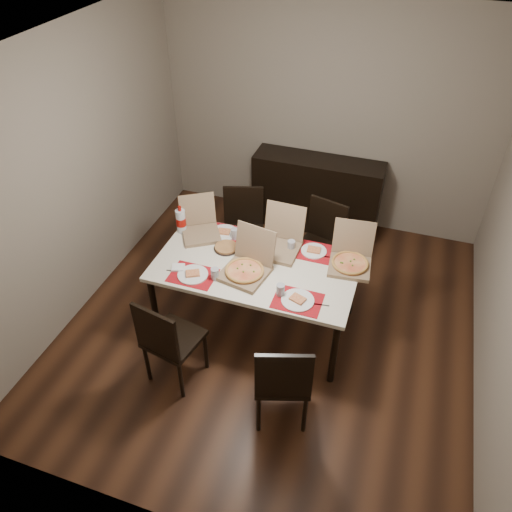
# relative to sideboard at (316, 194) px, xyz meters

# --- Properties ---
(ground) EXTENTS (3.80, 4.00, 0.02)m
(ground) POSITION_rel_sideboard_xyz_m (0.00, -1.78, -0.46)
(ground) COLOR #402213
(ground) RESTS_ON ground
(room_walls) EXTENTS (3.84, 4.02, 2.62)m
(room_walls) POSITION_rel_sideboard_xyz_m (0.00, -1.35, 1.28)
(room_walls) COLOR gray
(room_walls) RESTS_ON ground
(sideboard) EXTENTS (1.50, 0.40, 0.90)m
(sideboard) POSITION_rel_sideboard_xyz_m (0.00, 0.00, 0.00)
(sideboard) COLOR black
(sideboard) RESTS_ON ground
(dining_table) EXTENTS (1.80, 1.00, 0.75)m
(dining_table) POSITION_rel_sideboard_xyz_m (-0.14, -1.82, 0.23)
(dining_table) COLOR beige
(dining_table) RESTS_ON ground
(chair_near_left) EXTENTS (0.49, 0.49, 0.93)m
(chair_near_left) POSITION_rel_sideboard_xyz_m (-0.61, -2.69, 0.06)
(chair_near_left) COLOR black
(chair_near_left) RESTS_ON ground
(chair_near_right) EXTENTS (0.53, 0.53, 0.93)m
(chair_near_right) POSITION_rel_sideboard_xyz_m (0.39, -2.77, 0.06)
(chair_near_right) COLOR black
(chair_near_right) RESTS_ON ground
(chair_far_left) EXTENTS (0.52, 0.52, 0.93)m
(chair_far_left) POSITION_rel_sideboard_xyz_m (-0.57, -0.99, 0.06)
(chair_far_left) COLOR black
(chair_far_left) RESTS_ON ground
(chair_far_right) EXTENTS (0.52, 0.52, 0.93)m
(chair_far_right) POSITION_rel_sideboard_xyz_m (0.27, -0.97, 0.06)
(chair_far_right) COLOR black
(chair_far_right) RESTS_ON ground
(setting_near_left) EXTENTS (0.49, 0.30, 0.11)m
(setting_near_left) POSITION_rel_sideboard_xyz_m (-0.59, -2.13, 0.32)
(setting_near_left) COLOR #B00B15
(setting_near_left) RESTS_ON dining_table
(setting_near_right) EXTENTS (0.46, 0.30, 0.11)m
(setting_near_right) POSITION_rel_sideboard_xyz_m (0.29, -2.14, 0.32)
(setting_near_right) COLOR #B00B15
(setting_near_right) RESTS_ON dining_table
(setting_far_left) EXTENTS (0.45, 0.30, 0.11)m
(setting_far_left) POSITION_rel_sideboard_xyz_m (-0.57, -1.48, 0.32)
(setting_far_left) COLOR #B00B15
(setting_far_left) RESTS_ON dining_table
(setting_far_right) EXTENTS (0.52, 0.30, 0.11)m
(setting_far_right) POSITION_rel_sideboard_xyz_m (0.25, -1.49, 0.32)
(setting_far_right) COLOR #B00B15
(setting_far_right) RESTS_ON dining_table
(napkin_loose) EXTENTS (0.16, 0.16, 0.02)m
(napkin_loose) POSITION_rel_sideboard_xyz_m (-0.09, -1.80, 0.31)
(napkin_loose) COLOR white
(napkin_loose) RESTS_ON dining_table
(pizza_box_center) EXTENTS (0.45, 0.48, 0.38)m
(pizza_box_center) POSITION_rel_sideboard_xyz_m (-0.19, -1.95, 0.36)
(pizza_box_center) COLOR #82674B
(pizza_box_center) RESTS_ON dining_table
(pizza_box_right) EXTENTS (0.40, 0.44, 0.37)m
(pizza_box_right) POSITION_rel_sideboard_xyz_m (0.65, -1.55, 0.36)
(pizza_box_right) COLOR #82674B
(pizza_box_right) RESTS_ON dining_table
(pizza_box_left) EXTENTS (0.49, 0.51, 0.35)m
(pizza_box_left) POSITION_rel_sideboard_xyz_m (-0.80, -1.54, 0.36)
(pizza_box_left) COLOR #82674B
(pizza_box_left) RESTS_ON dining_table
(pizza_box_extra) EXTENTS (0.39, 0.43, 0.38)m
(pizza_box_extra) POSITION_rel_sideboard_xyz_m (-0.01, -1.52, 0.36)
(pizza_box_extra) COLOR #82674B
(pizza_box_extra) RESTS_ON dining_table
(faina_plate) EXTENTS (0.23, 0.23, 0.03)m
(faina_plate) POSITION_rel_sideboard_xyz_m (-0.48, -1.69, 0.31)
(faina_plate) COLOR black
(faina_plate) RESTS_ON dining_table
(dip_bowl) EXTENTS (0.17, 0.17, 0.03)m
(dip_bowl) POSITION_rel_sideboard_xyz_m (0.01, -1.62, 0.32)
(dip_bowl) COLOR white
(dip_bowl) RESTS_ON dining_table
(soda_bottle) EXTENTS (0.10, 0.10, 0.29)m
(soda_bottle) POSITION_rel_sideboard_xyz_m (-0.99, -1.57, 0.42)
(soda_bottle) COLOR silver
(soda_bottle) RESTS_ON dining_table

